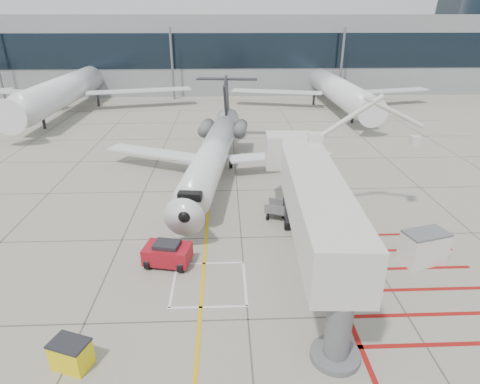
{
  "coord_description": "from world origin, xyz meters",
  "views": [
    {
      "loc": [
        -1.01,
        -19.55,
        13.76
      ],
      "look_at": [
        0.0,
        6.0,
        2.5
      ],
      "focal_mm": 30.0,
      "sensor_mm": 36.0,
      "label": 1
    }
  ],
  "objects_px": {
    "jet_bridge": "(317,214)",
    "pushback_tug": "(167,253)",
    "regional_jet": "(208,146)",
    "spill_bin": "(71,354)"
  },
  "relations": [
    {
      "from": "jet_bridge",
      "to": "spill_bin",
      "type": "distance_m",
      "value": 13.67
    },
    {
      "from": "regional_jet",
      "to": "pushback_tug",
      "type": "distance_m",
      "value": 12.43
    },
    {
      "from": "spill_bin",
      "to": "regional_jet",
      "type": "bearing_deg",
      "value": 95.24
    },
    {
      "from": "pushback_tug",
      "to": "spill_bin",
      "type": "bearing_deg",
      "value": -100.79
    },
    {
      "from": "jet_bridge",
      "to": "spill_bin",
      "type": "xyz_separation_m",
      "value": [
        -11.63,
        -6.47,
        -3.13
      ]
    },
    {
      "from": "regional_jet",
      "to": "jet_bridge",
      "type": "distance_m",
      "value": 14.48
    },
    {
      "from": "jet_bridge",
      "to": "pushback_tug",
      "type": "height_order",
      "value": "jet_bridge"
    },
    {
      "from": "regional_jet",
      "to": "spill_bin",
      "type": "distance_m",
      "value": 20.4
    },
    {
      "from": "regional_jet",
      "to": "pushback_tug",
      "type": "bearing_deg",
      "value": -93.36
    },
    {
      "from": "jet_bridge",
      "to": "pushback_tug",
      "type": "relative_size",
      "value": 7.03
    }
  ]
}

